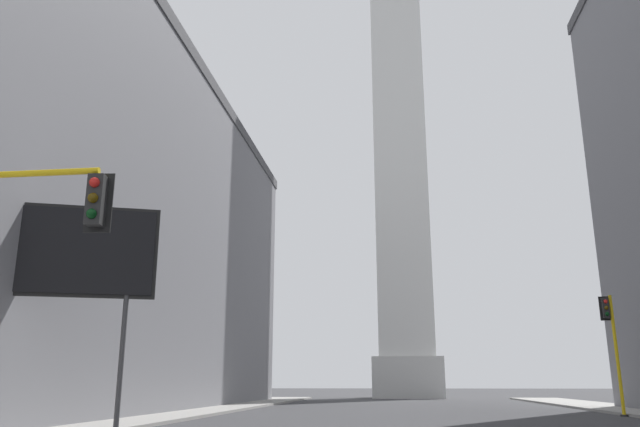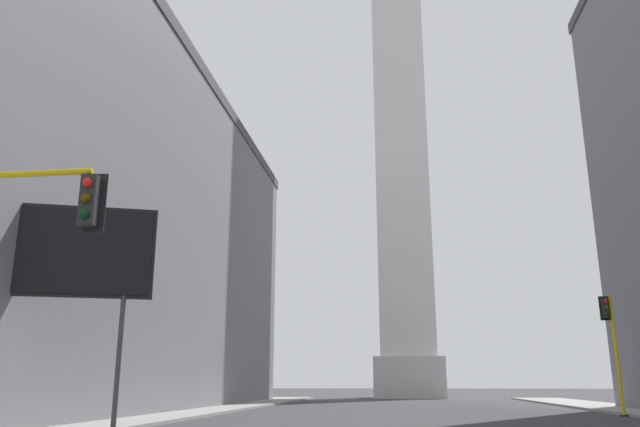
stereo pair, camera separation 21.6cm
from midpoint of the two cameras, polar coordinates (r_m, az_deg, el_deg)
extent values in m
cube|color=gray|center=(31.74, -17.01, -17.55)|extent=(5.00, 87.15, 0.15)
cube|color=slate|center=(42.64, -24.97, -0.99)|extent=(19.04, 58.27, 22.30)
cube|color=#48484C|center=(46.60, -23.35, 12.97)|extent=(19.23, 58.85, 0.90)
cube|color=silver|center=(75.61, 7.95, -14.64)|extent=(8.01, 8.01, 4.58)
cube|color=silver|center=(81.16, 7.20, 6.23)|extent=(6.41, 6.41, 53.28)
cylinder|color=yellow|center=(15.12, -25.97, 3.28)|extent=(3.55, 0.14, 0.14)
cube|color=black|center=(14.05, -20.19, 1.13)|extent=(0.38, 0.38, 1.10)
cube|color=black|center=(14.21, -19.94, 0.92)|extent=(0.58, 0.10, 1.32)
sphere|color=red|center=(13.98, -20.33, 2.69)|extent=(0.22, 0.22, 0.22)
sphere|color=#483506|center=(13.88, -20.46, 1.35)|extent=(0.22, 0.22, 0.22)
sphere|color=#073410|center=(13.79, -20.59, -0.01)|extent=(0.22, 0.22, 0.22)
cylinder|color=yellow|center=(37.82, 25.36, -11.56)|extent=(0.18, 0.18, 6.37)
cylinder|color=#262626|center=(37.82, 25.91, -16.28)|extent=(0.40, 0.40, 0.10)
cube|color=black|center=(37.91, 24.51, -7.87)|extent=(0.37, 0.37, 1.10)
cube|color=black|center=(38.08, 24.46, -7.91)|extent=(0.58, 0.08, 1.32)
sphere|color=red|center=(37.76, 24.51, -7.33)|extent=(0.22, 0.22, 0.22)
sphere|color=#483506|center=(37.72, 24.57, -7.84)|extent=(0.22, 0.22, 0.22)
sphere|color=#073410|center=(37.69, 24.63, -8.35)|extent=(0.22, 0.22, 0.22)
cylinder|color=#3F3F42|center=(22.87, -18.00, -12.94)|extent=(0.18, 0.18, 4.67)
cube|color=black|center=(23.54, -21.98, -3.15)|extent=(5.34, 2.12, 3.03)
cube|color=black|center=(23.54, -21.98, -3.15)|extent=(5.53, 2.08, 3.27)
camera|label=1|loc=(0.11, -90.14, 0.04)|focal=35.00mm
camera|label=2|loc=(0.11, 89.86, -0.04)|focal=35.00mm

